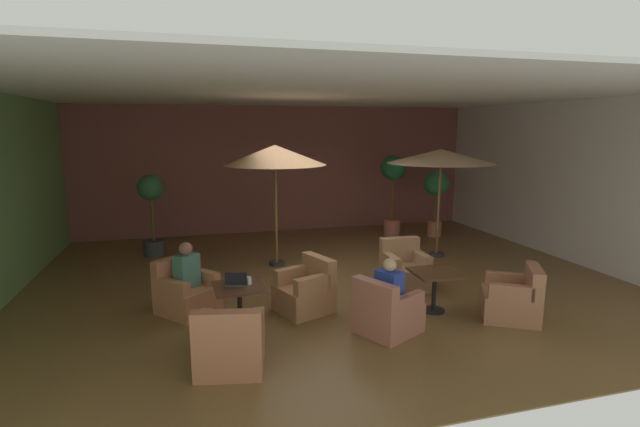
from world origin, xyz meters
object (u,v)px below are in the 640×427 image
(armchair_front_left_north, at_px, (230,345))
(armchair_front_right_north, at_px, (404,270))
(patron_by_window, at_px, (389,284))
(open_laptop, at_px, (237,281))
(armchair_front_left_east, at_px, (306,291))
(patron_blue_shirt, at_px, (187,267))
(cafe_table_front_right, at_px, (435,280))
(potted_tree_left_corner, at_px, (152,205))
(armchair_front_right_east, at_px, (386,312))
(armchair_front_right_south, at_px, (514,299))
(patio_umbrella_tall_red, at_px, (441,157))
(potted_tree_mid_right, at_px, (393,183))
(potted_tree_mid_left, at_px, (436,191))
(cafe_table_front_left, at_px, (239,295))
(armchair_front_left_south, at_px, (186,293))
(patio_umbrella_center_beige, at_px, (275,156))
(iced_drink_cup, at_px, (249,280))

(armchair_front_left_north, distance_m, armchair_front_right_north, 3.92)
(patron_by_window, relative_size, open_laptop, 1.84)
(armchair_front_left_east, bearing_deg, patron_blue_shirt, 166.50)
(cafe_table_front_right, distance_m, potted_tree_left_corner, 6.48)
(armchair_front_right_east, distance_m, patron_blue_shirt, 3.11)
(armchair_front_right_south, height_order, patio_umbrella_tall_red, patio_umbrella_tall_red)
(armchair_front_left_north, bearing_deg, cafe_table_front_right, 16.92)
(potted_tree_left_corner, height_order, patron_blue_shirt, potted_tree_left_corner)
(armchair_front_right_east, bearing_deg, potted_tree_mid_right, 65.20)
(armchair_front_right_south, relative_size, potted_tree_mid_left, 0.60)
(cafe_table_front_right, relative_size, open_laptop, 2.02)
(cafe_table_front_right, height_order, armchair_front_right_south, armchair_front_right_south)
(patron_blue_shirt, relative_size, open_laptop, 2.00)
(cafe_table_front_right, height_order, potted_tree_mid_left, potted_tree_mid_left)
(potted_tree_left_corner, bearing_deg, armchair_front_right_east, -56.43)
(armchair_front_right_east, bearing_deg, potted_tree_mid_left, 55.04)
(armchair_front_left_north, height_order, armchair_front_right_north, armchair_front_right_north)
(cafe_table_front_left, xyz_separation_m, cafe_table_front_right, (3.00, -0.14, -0.00))
(armchair_front_left_south, height_order, open_laptop, open_laptop)
(patio_umbrella_tall_red, xyz_separation_m, patio_umbrella_center_beige, (-3.60, 0.25, 0.07))
(armchair_front_left_east, bearing_deg, cafe_table_front_left, -159.05)
(armchair_front_right_east, height_order, open_laptop, open_laptop)
(armchair_front_left_north, xyz_separation_m, armchair_front_right_east, (2.19, 0.45, -0.01))
(armchair_front_left_south, bearing_deg, potted_tree_left_corner, 101.25)
(patron_by_window, bearing_deg, armchair_front_left_south, 151.07)
(armchair_front_right_south, relative_size, open_laptop, 2.95)
(cafe_table_front_left, height_order, iced_drink_cup, iced_drink_cup)
(armchair_front_left_east, xyz_separation_m, patron_by_window, (0.94, -1.06, 0.39))
(potted_tree_left_corner, bearing_deg, armchair_front_left_south, -78.75)
(potted_tree_mid_right, bearing_deg, potted_tree_mid_left, -16.98)
(patio_umbrella_tall_red, relative_size, patron_by_window, 3.66)
(potted_tree_mid_left, relative_size, patron_by_window, 2.67)
(armchair_front_left_south, height_order, cafe_table_front_right, armchair_front_left_south)
(patio_umbrella_center_beige, relative_size, potted_tree_mid_left, 1.44)
(iced_drink_cup, bearing_deg, patron_by_window, -20.30)
(armchair_front_right_east, xyz_separation_m, iced_drink_cup, (-1.83, 0.71, 0.40))
(armchair_front_left_north, bearing_deg, iced_drink_cup, 72.42)
(armchair_front_left_east, distance_m, potted_tree_mid_left, 6.20)
(cafe_table_front_left, height_order, armchair_front_left_south, armchair_front_left_south)
(armchair_front_left_north, bearing_deg, open_laptop, 80.48)
(patron_blue_shirt, bearing_deg, cafe_table_front_left, -49.48)
(armchair_front_left_north, height_order, armchair_front_right_east, armchair_front_left_north)
(potted_tree_left_corner, bearing_deg, cafe_table_front_right, -46.11)
(patron_by_window, bearing_deg, patio_umbrella_tall_red, 51.82)
(armchair_front_left_east, xyz_separation_m, potted_tree_mid_left, (4.54, 4.13, 0.90))
(cafe_table_front_right, bearing_deg, potted_tree_left_corner, 133.89)
(armchair_front_left_north, xyz_separation_m, iced_drink_cup, (0.37, 1.16, 0.39))
(armchair_front_left_south, relative_size, potted_tree_mid_right, 0.50)
(armchair_front_left_north, relative_size, armchair_front_right_south, 0.87)
(armchair_front_left_north, distance_m, armchair_front_right_south, 4.25)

